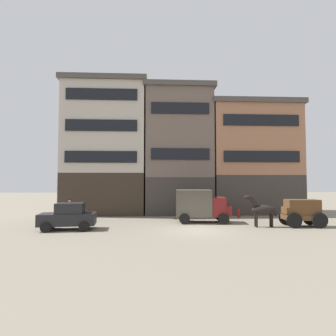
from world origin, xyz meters
TOP-DOWN VIEW (x-y plane):
  - ground_plane at (0.00, 0.00)m, footprint 120.00×120.00m
  - building_far_left at (-7.97, 10.07)m, footprint 8.54×5.76m
  - building_center_left at (-0.45, 10.08)m, footprint 7.20×5.76m
  - building_center_right at (7.52, 10.08)m, footprint 9.43×5.76m
  - cargo_wagon at (7.86, 1.15)m, footprint 3.00×1.71m
  - draft_horse at (4.91, 1.15)m, footprint 2.35×0.72m
  - delivery_truck_near at (0.83, 3.48)m, footprint 4.49×2.49m
  - sedan_dark at (-8.83, 0.75)m, footprint 3.85×2.17m
  - pedestrian_officer at (-10.32, 5.80)m, footprint 0.49×0.49m
  - fire_hydrant_curbside at (4.76, 6.18)m, footprint 0.24×0.24m

SIDE VIEW (x-z plane):
  - ground_plane at x=0.00m, z-range 0.00..0.00m
  - fire_hydrant_curbside at x=4.76m, z-range 0.01..0.84m
  - sedan_dark at x=-8.83m, z-range 0.00..1.83m
  - pedestrian_officer at x=-10.32m, z-range 0.08..1.88m
  - cargo_wagon at x=7.86m, z-range 0.16..2.14m
  - draft_horse at x=4.91m, z-range 0.12..2.42m
  - delivery_truck_near at x=0.83m, z-range 0.11..2.73m
  - building_center_right at x=7.52m, z-range 0.04..11.63m
  - building_center_left at x=-0.45m, z-range 0.05..13.14m
  - building_far_left at x=-7.97m, z-range 0.05..13.67m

